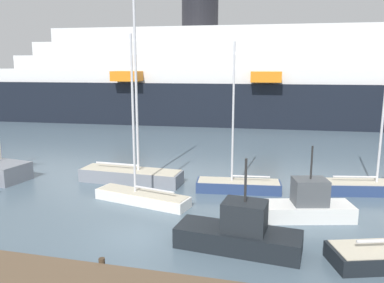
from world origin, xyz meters
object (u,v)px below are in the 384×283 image
at_px(fishing_boat_1, 240,233).
at_px(sailboat_2, 131,174).
at_px(fishing_boat_2, 306,205).
at_px(sailboat_5, 369,185).
at_px(sailboat_3, 238,184).
at_px(cruise_ship, 330,81).
at_px(sailboat_0, 142,195).

bearing_deg(fishing_boat_1, sailboat_2, 141.96).
relative_size(fishing_boat_1, fishing_boat_2, 1.06).
height_order(sailboat_5, fishing_boat_2, sailboat_5).
relative_size(sailboat_3, fishing_boat_1, 1.67).
bearing_deg(cruise_ship, sailboat_0, -113.97).
distance_m(sailboat_0, sailboat_5, 14.47).
bearing_deg(sailboat_5, sailboat_0, -170.03).
xyz_separation_m(sailboat_2, fishing_boat_1, (8.61, -8.21, 0.13)).
relative_size(sailboat_3, fishing_boat_2, 1.77).
distance_m(sailboat_3, sailboat_5, 8.35).
xyz_separation_m(sailboat_0, sailboat_3, (5.33, 3.52, -0.01)).
height_order(sailboat_3, fishing_boat_1, sailboat_3).
distance_m(sailboat_5, fishing_boat_2, 6.79).
bearing_deg(fishing_boat_2, sailboat_0, 164.29).
bearing_deg(sailboat_5, sailboat_3, -179.48).
distance_m(sailboat_2, cruise_ship, 37.77).
height_order(sailboat_0, sailboat_3, sailboat_0).
relative_size(sailboat_5, fishing_boat_1, 1.76).
relative_size(sailboat_5, fishing_boat_2, 1.86).
bearing_deg(sailboat_3, fishing_boat_2, 130.58).
relative_size(sailboat_2, sailboat_5, 1.24).
bearing_deg(sailboat_5, cruise_ship, 78.10).
bearing_deg(sailboat_2, fishing_boat_2, -16.35).
xyz_separation_m(sailboat_0, sailboat_5, (13.51, 5.20, 0.01)).
xyz_separation_m(sailboat_0, fishing_boat_1, (6.39, -4.54, 0.28)).
bearing_deg(fishing_boat_1, sailboat_5, 59.45).
xyz_separation_m(sailboat_5, fishing_boat_1, (-7.12, -9.74, 0.27)).
relative_size(fishing_boat_1, cruise_ship, 0.05).
xyz_separation_m(sailboat_0, fishing_boat_2, (9.39, -0.19, 0.26)).
distance_m(sailboat_0, cruise_ship, 40.27).
bearing_deg(fishing_boat_2, fishing_boat_1, -139.11).
relative_size(sailboat_2, cruise_ship, 0.12).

